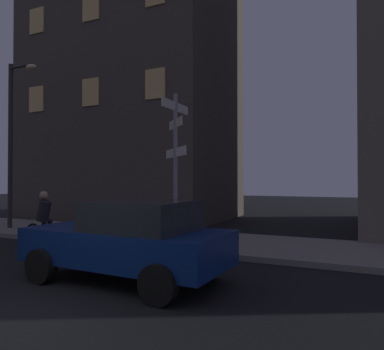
% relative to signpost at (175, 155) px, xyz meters
% --- Properties ---
extents(sidewalk_kerb, '(40.00, 3.37, 0.14)m').
position_rel_signpost_xyz_m(sidewalk_kerb, '(0.43, 1.05, -2.53)').
color(sidewalk_kerb, gray).
rests_on(sidewalk_kerb, ground_plane).
extents(signpost, '(1.26, 1.53, 4.15)m').
position_rel_signpost_xyz_m(signpost, '(0.00, 0.00, 0.00)').
color(signpost, gray).
rests_on(signpost, sidewalk_kerb).
extents(street_lamp, '(1.37, 0.28, 6.10)m').
position_rel_signpost_xyz_m(street_lamp, '(-7.03, 0.48, 1.11)').
color(street_lamp, '#2D2D30').
rests_on(street_lamp, sidewalk_kerb).
extents(car_side_parked, '(4.06, 2.09, 1.53)m').
position_rel_signpost_xyz_m(car_side_parked, '(0.67, -3.14, -1.80)').
color(car_side_parked, navy).
rests_on(car_side_parked, ground_plane).
extents(cyclist, '(1.81, 0.37, 1.61)m').
position_rel_signpost_xyz_m(cyclist, '(-3.05, -1.72, -1.85)').
color(cyclist, black).
rests_on(cyclist, ground_plane).
extents(building_left_block, '(9.79, 6.61, 14.22)m').
position_rel_signpost_xyz_m(building_left_block, '(-6.02, 6.82, 4.51)').
color(building_left_block, '#4C443D').
rests_on(building_left_block, ground_plane).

